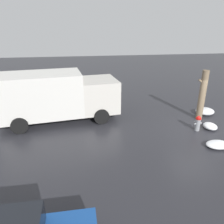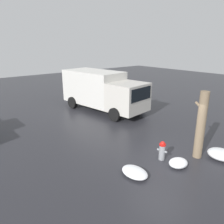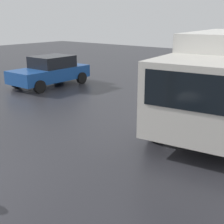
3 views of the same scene
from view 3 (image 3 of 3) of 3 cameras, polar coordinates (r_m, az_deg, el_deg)
parked_car at (r=16.29m, az=-11.21°, el=7.40°), size 4.11×2.04×1.50m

